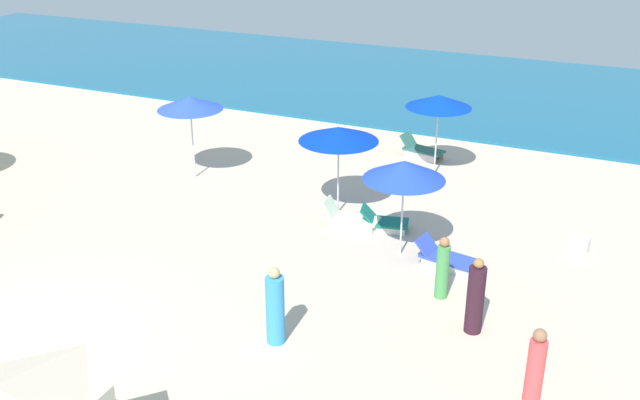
{
  "coord_description": "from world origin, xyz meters",
  "views": [
    {
      "loc": [
        10.34,
        -8.66,
        8.68
      ],
      "look_at": [
        3.17,
        7.32,
        0.98
      ],
      "focal_mm": 41.2,
      "sensor_mm": 36.0,
      "label": 1
    }
  ],
  "objects_px": {
    "lounge_chair_3_0": "(446,257)",
    "lounge_chair_3_1": "(383,221)",
    "cooler_box_0": "(579,244)",
    "beachgoer_3": "(535,368)",
    "lounge_chair_2_0": "(349,218)",
    "beachgoer_1": "(443,269)",
    "umbrella_4": "(190,103)",
    "umbrella_1": "(439,101)",
    "umbrella_3": "(404,170)",
    "lounge_chair_1_0": "(421,149)",
    "beachgoer_0": "(275,308)",
    "beachgoer_2": "(475,298)",
    "umbrella_2": "(339,134)"
  },
  "relations": [
    {
      "from": "beachgoer_0",
      "to": "cooler_box_0",
      "type": "xyz_separation_m",
      "value": [
        5.18,
        6.65,
        -0.58
      ]
    },
    {
      "from": "lounge_chair_1_0",
      "to": "lounge_chair_3_1",
      "type": "height_order",
      "value": "lounge_chair_1_0"
    },
    {
      "from": "umbrella_3",
      "to": "cooler_box_0",
      "type": "height_order",
      "value": "umbrella_3"
    },
    {
      "from": "beachgoer_0",
      "to": "cooler_box_0",
      "type": "height_order",
      "value": "beachgoer_0"
    },
    {
      "from": "umbrella_3",
      "to": "lounge_chair_3_1",
      "type": "height_order",
      "value": "umbrella_3"
    },
    {
      "from": "umbrella_1",
      "to": "beachgoer_2",
      "type": "xyz_separation_m",
      "value": [
        3.2,
        -8.27,
        -1.61
      ]
    },
    {
      "from": "umbrella_4",
      "to": "beachgoer_3",
      "type": "bearing_deg",
      "value": -30.27
    },
    {
      "from": "lounge_chair_2_0",
      "to": "beachgoer_3",
      "type": "relative_size",
      "value": 1.01
    },
    {
      "from": "lounge_chair_1_0",
      "to": "lounge_chair_3_1",
      "type": "relative_size",
      "value": 1.15
    },
    {
      "from": "beachgoer_2",
      "to": "umbrella_2",
      "type": "bearing_deg",
      "value": -131.02
    },
    {
      "from": "lounge_chair_2_0",
      "to": "lounge_chair_3_1",
      "type": "bearing_deg",
      "value": -79.95
    },
    {
      "from": "lounge_chair_2_0",
      "to": "cooler_box_0",
      "type": "bearing_deg",
      "value": -83.28
    },
    {
      "from": "umbrella_3",
      "to": "beachgoer_1",
      "type": "relative_size",
      "value": 1.67
    },
    {
      "from": "beachgoer_1",
      "to": "umbrella_4",
      "type": "bearing_deg",
      "value": 1.67
    },
    {
      "from": "umbrella_3",
      "to": "cooler_box_0",
      "type": "xyz_separation_m",
      "value": [
        4.08,
        1.97,
        -2.06
      ]
    },
    {
      "from": "lounge_chair_3_1",
      "to": "beachgoer_1",
      "type": "distance_m",
      "value": 3.64
    },
    {
      "from": "beachgoer_1",
      "to": "cooler_box_0",
      "type": "height_order",
      "value": "beachgoer_1"
    },
    {
      "from": "umbrella_2",
      "to": "lounge_chair_2_0",
      "type": "height_order",
      "value": "umbrella_2"
    },
    {
      "from": "lounge_chair_1_0",
      "to": "lounge_chair_3_1",
      "type": "bearing_deg",
      "value": -159.69
    },
    {
      "from": "cooler_box_0",
      "to": "lounge_chair_3_1",
      "type": "bearing_deg",
      "value": -162.74
    },
    {
      "from": "umbrella_2",
      "to": "lounge_chair_3_0",
      "type": "height_order",
      "value": "umbrella_2"
    },
    {
      "from": "lounge_chair_1_0",
      "to": "beachgoer_1",
      "type": "relative_size",
      "value": 1.06
    },
    {
      "from": "lounge_chair_3_0",
      "to": "lounge_chair_3_1",
      "type": "distance_m",
      "value": 2.44
    },
    {
      "from": "cooler_box_0",
      "to": "umbrella_1",
      "type": "bearing_deg",
      "value": 150.56
    },
    {
      "from": "umbrella_4",
      "to": "lounge_chair_3_1",
      "type": "bearing_deg",
      "value": -9.9
    },
    {
      "from": "lounge_chair_2_0",
      "to": "umbrella_3",
      "type": "xyz_separation_m",
      "value": [
        1.76,
        -0.93,
        1.99
      ]
    },
    {
      "from": "umbrella_4",
      "to": "beachgoer_3",
      "type": "relative_size",
      "value": 1.71
    },
    {
      "from": "umbrella_3",
      "to": "beachgoer_3",
      "type": "distance_m",
      "value": 6.14
    },
    {
      "from": "cooler_box_0",
      "to": "beachgoer_3",
      "type": "bearing_deg",
      "value": -83.3
    },
    {
      "from": "beachgoer_0",
      "to": "beachgoer_1",
      "type": "relative_size",
      "value": 1.14
    },
    {
      "from": "lounge_chair_1_0",
      "to": "beachgoer_0",
      "type": "xyz_separation_m",
      "value": [
        0.48,
        -11.62,
        0.51
      ]
    },
    {
      "from": "umbrella_4",
      "to": "beachgoer_3",
      "type": "xyz_separation_m",
      "value": [
        11.55,
        -6.74,
        -1.69
      ]
    },
    {
      "from": "beachgoer_2",
      "to": "beachgoer_3",
      "type": "xyz_separation_m",
      "value": [
        1.5,
        -1.78,
        -0.07
      ]
    },
    {
      "from": "umbrella_1",
      "to": "lounge_chair_3_1",
      "type": "relative_size",
      "value": 1.87
    },
    {
      "from": "lounge_chair_2_0",
      "to": "beachgoer_1",
      "type": "distance_m",
      "value": 4.14
    },
    {
      "from": "umbrella_2",
      "to": "beachgoer_2",
      "type": "relative_size",
      "value": 1.48
    },
    {
      "from": "beachgoer_3",
      "to": "umbrella_1",
      "type": "bearing_deg",
      "value": -161.79
    },
    {
      "from": "beachgoer_2",
      "to": "lounge_chair_3_0",
      "type": "bearing_deg",
      "value": -152.75
    },
    {
      "from": "umbrella_4",
      "to": "beachgoer_0",
      "type": "height_order",
      "value": "umbrella_4"
    },
    {
      "from": "umbrella_4",
      "to": "beachgoer_2",
      "type": "height_order",
      "value": "umbrella_4"
    },
    {
      "from": "lounge_chair_1_0",
      "to": "beachgoer_3",
      "type": "height_order",
      "value": "beachgoer_3"
    },
    {
      "from": "lounge_chair_3_1",
      "to": "beachgoer_0",
      "type": "bearing_deg",
      "value": 164.11
    },
    {
      "from": "umbrella_2",
      "to": "beachgoer_3",
      "type": "distance_m",
      "value": 8.97
    },
    {
      "from": "umbrella_3",
      "to": "umbrella_4",
      "type": "xyz_separation_m",
      "value": [
        -7.59,
        2.31,
        0.15
      ]
    },
    {
      "from": "lounge_chair_1_0",
      "to": "beachgoer_3",
      "type": "bearing_deg",
      "value": -140.73
    },
    {
      "from": "umbrella_3",
      "to": "beachgoer_3",
      "type": "relative_size",
      "value": 1.64
    },
    {
      "from": "lounge_chair_1_0",
      "to": "umbrella_3",
      "type": "bearing_deg",
      "value": -153.88
    },
    {
      "from": "beachgoer_1",
      "to": "cooler_box_0",
      "type": "relative_size",
      "value": 3.07
    },
    {
      "from": "lounge_chair_3_0",
      "to": "beachgoer_3",
      "type": "height_order",
      "value": "beachgoer_3"
    },
    {
      "from": "umbrella_1",
      "to": "cooler_box_0",
      "type": "height_order",
      "value": "umbrella_1"
    }
  ]
}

